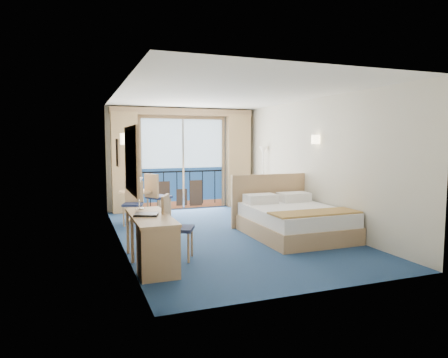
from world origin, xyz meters
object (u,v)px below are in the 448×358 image
(table_chair_b, at_px, (133,200))
(desk, at_px, (156,245))
(round_table, at_px, (136,198))
(table_chair_a, at_px, (156,194))
(desk_chair, at_px, (173,223))
(armchair, at_px, (251,199))
(floor_lamp, at_px, (263,162))
(nightstand, at_px, (285,209))
(bed, at_px, (293,220))

(table_chair_b, bearing_deg, desk, -74.00)
(round_table, distance_m, table_chair_a, 0.46)
(desk, relative_size, table_chair_b, 1.68)
(table_chair_b, bearing_deg, desk_chair, -67.03)
(armchair, bearing_deg, floor_lamp, 152.32)
(desk_chair, bearing_deg, armchair, -15.68)
(nightstand, bearing_deg, desk, -142.54)
(desk, xyz_separation_m, table_chair_a, (0.72, 3.83, 0.20))
(armchair, distance_m, round_table, 2.94)
(desk, xyz_separation_m, table_chair_b, (0.16, 3.45, 0.12))
(desk, height_order, desk_chair, desk_chair)
(floor_lamp, distance_m, desk, 5.50)
(floor_lamp, height_order, desk_chair, floor_lamp)
(round_table, bearing_deg, table_chair_b, -104.53)
(nightstand, bearing_deg, table_chair_b, 167.01)
(floor_lamp, bearing_deg, desk, -131.49)
(desk_chair, distance_m, table_chair_b, 2.87)
(desk_chair, height_order, table_chair_a, table_chair_a)
(table_chair_a, xyz_separation_m, table_chair_b, (-0.57, -0.38, -0.07))
(desk_chair, xyz_separation_m, table_chair_b, (-0.22, 2.86, -0.03))
(round_table, relative_size, table_chair_a, 0.71)
(armchair, distance_m, table_chair_a, 2.50)
(armchair, xyz_separation_m, round_table, (-2.94, -0.08, 0.19))
(nightstand, bearing_deg, round_table, 159.40)
(desk, bearing_deg, nightstand, 37.46)
(nightstand, bearing_deg, desk_chair, -146.19)
(desk, distance_m, desk_chair, 0.72)
(floor_lamp, height_order, table_chair_b, floor_lamp)
(armchair, bearing_deg, bed, 41.23)
(armchair, xyz_separation_m, desk, (-3.21, -3.97, 0.08))
(armchair, distance_m, table_chair_b, 3.10)
(bed, xyz_separation_m, nightstand, (0.61, 1.38, -0.04))
(bed, height_order, table_chair_b, bed)
(desk_chair, bearing_deg, floor_lamp, -18.53)
(floor_lamp, relative_size, table_chair_a, 1.57)
(armchair, xyz_separation_m, table_chair_b, (-3.05, -0.52, 0.20))
(armchair, height_order, table_chair_a, table_chair_a)
(floor_lamp, bearing_deg, desk_chair, -132.80)
(bed, distance_m, desk_chair, 2.63)
(bed, height_order, desk_chair, bed)
(table_chair_a, bearing_deg, round_table, 52.09)
(table_chair_b, bearing_deg, nightstand, 5.62)
(bed, height_order, nightstand, bed)
(desk_chair, relative_size, table_chair_b, 1.06)
(table_chair_a, bearing_deg, desk, 139.32)
(armchair, relative_size, floor_lamp, 0.43)
(bed, xyz_separation_m, table_chair_b, (-2.73, 2.15, 0.22))
(desk_chair, bearing_deg, table_chair_b, 28.63)
(floor_lamp, height_order, desk, floor_lamp)
(desk, distance_m, table_chair_b, 3.45)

